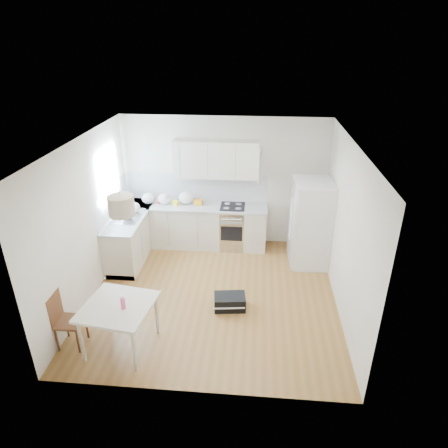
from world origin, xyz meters
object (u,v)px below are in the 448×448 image
at_px(dining_chair, 69,321).
at_px(dining_table, 118,310).
at_px(refrigerator, 311,223).
at_px(gym_bag, 230,302).

bearing_deg(dining_chair, dining_table, 2.23).
bearing_deg(refrigerator, dining_chair, -146.58).
height_order(dining_chair, gym_bag, dining_chair).
bearing_deg(gym_bag, dining_table, -152.04).
distance_m(dining_table, gym_bag, 1.90).
xyz_separation_m(refrigerator, gym_bag, (-1.44, -1.63, -0.73)).
height_order(refrigerator, dining_chair, refrigerator).
xyz_separation_m(refrigerator, dining_table, (-2.94, -2.67, -0.19)).
bearing_deg(dining_chair, gym_bag, 25.88).
bearing_deg(refrigerator, dining_table, -140.57).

